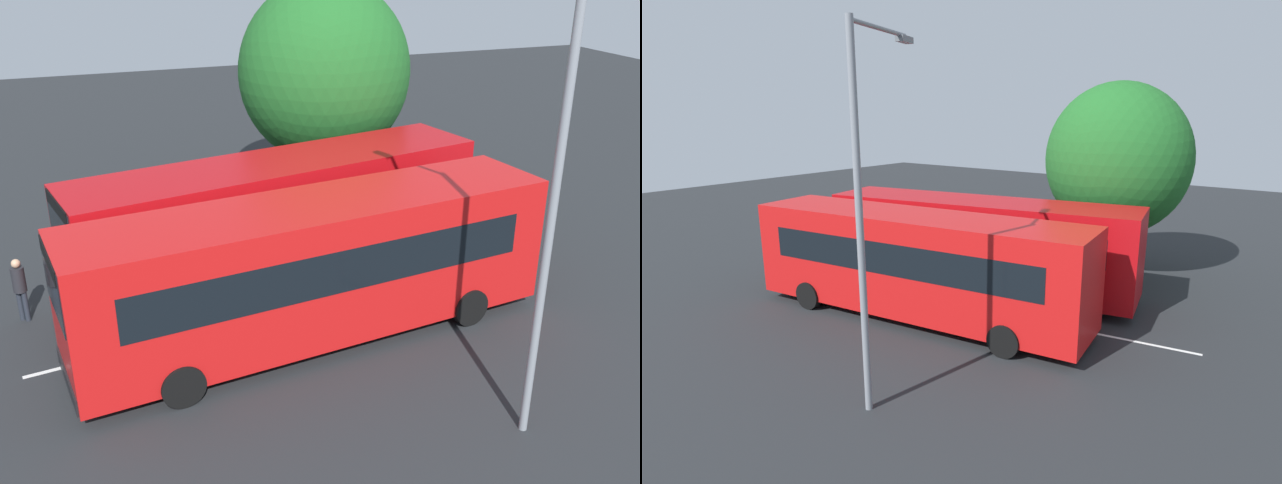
{
  "view_description": "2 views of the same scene",
  "coord_description": "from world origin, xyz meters",
  "views": [
    {
      "loc": [
        5.83,
        15.66,
        8.98
      ],
      "look_at": [
        0.25,
        0.46,
        1.94
      ],
      "focal_mm": 40.44,
      "sensor_mm": 36.0,
      "label": 1
    },
    {
      "loc": [
        -9.63,
        13.29,
        6.57
      ],
      "look_at": [
        0.59,
        -0.63,
        2.1
      ],
      "focal_mm": 28.66,
      "sensor_mm": 36.0,
      "label": 2
    }
  ],
  "objects": [
    {
      "name": "bus_center_left",
      "position": [
        0.8,
        1.6,
        1.87
      ],
      "size": [
        11.61,
        3.84,
        3.42
      ],
      "rotation": [
        0.0,
        0.0,
        0.12
      ],
      "color": "red",
      "rests_on": "ground"
    },
    {
      "name": "lane_stripe_outer_left",
      "position": [
        0.0,
        0.0,
        0.0
      ],
      "size": [
        14.77,
        2.17,
        0.01
      ],
      "primitive_type": "cube",
      "rotation": [
        0.0,
        0.0,
        0.14
      ],
      "color": "silver",
      "rests_on": "ground"
    },
    {
      "name": "street_lamp",
      "position": [
        -1.78,
        6.02,
        4.78
      ],
      "size": [
        0.91,
        2.61,
        8.32
      ],
      "rotation": [
        0.0,
        0.0,
        -1.28
      ],
      "color": "gray",
      "rests_on": "ground"
    },
    {
      "name": "pedestrian",
      "position": [
        7.33,
        -1.66,
        0.98
      ],
      "size": [
        0.45,
        0.45,
        1.67
      ],
      "rotation": [
        0.0,
        0.0,
        4.06
      ],
      "color": "#232833",
      "rests_on": "ground"
    },
    {
      "name": "ground_plane",
      "position": [
        0.0,
        0.0,
        0.0
      ],
      "size": [
        71.67,
        71.67,
        0.0
      ],
      "primitive_type": "plane",
      "color": "#232628"
    },
    {
      "name": "depot_tree",
      "position": [
        -2.54,
        -6.72,
        4.66
      ],
      "size": [
        5.72,
        5.14,
        7.67
      ],
      "color": "#4C3823",
      "rests_on": "ground"
    },
    {
      "name": "bus_far_left",
      "position": [
        0.63,
        -1.72,
        1.87
      ],
      "size": [
        11.64,
        4.59,
        3.42
      ],
      "rotation": [
        0.0,
        0.0,
        0.19
      ],
      "color": "#B70C11",
      "rests_on": "ground"
    }
  ]
}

